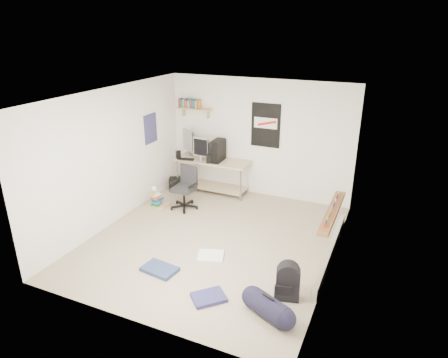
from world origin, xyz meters
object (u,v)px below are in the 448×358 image
at_px(backpack, 288,284).
at_px(duffel_bag, 268,308).
at_px(office_chair, 184,186).
at_px(desk, 214,175).
at_px(book_stack, 157,198).

relative_size(backpack, duffel_bag, 0.75).
bearing_deg(backpack, office_chair, 130.04).
distance_m(office_chair, backpack, 3.30).
xyz_separation_m(desk, office_chair, (-0.16, -1.08, 0.12)).
distance_m(backpack, duffel_bag, 0.51).
relative_size(duffel_bag, book_stack, 1.33).
height_order(office_chair, duffel_bag, office_chair).
xyz_separation_m(desk, book_stack, (-0.73, -1.18, -0.21)).
bearing_deg(desk, office_chair, -109.12).
height_order(desk, backpack, desk).
bearing_deg(desk, backpack, -60.56).
height_order(duffel_bag, book_stack, duffel_bag).
relative_size(office_chair, duffel_bag, 1.53).
relative_size(desk, book_stack, 3.82).
xyz_separation_m(office_chair, book_stack, (-0.58, -0.10, -0.34)).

